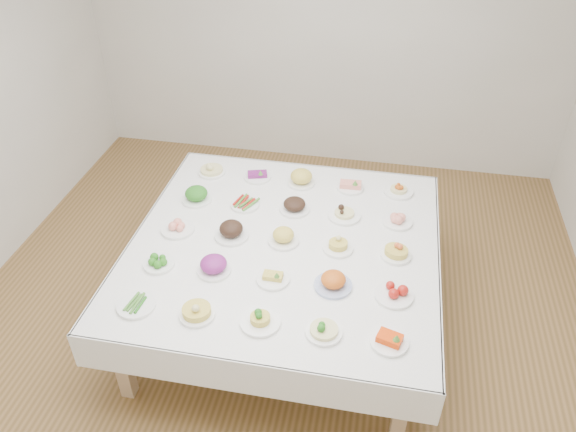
% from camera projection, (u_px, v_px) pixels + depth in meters
% --- Properties ---
extents(room_envelope, '(5.02, 5.02, 2.81)m').
position_uv_depth(room_envelope, '(274.00, 102.00, 3.40)').
color(room_envelope, olive).
rests_on(room_envelope, ground).
extents(display_table, '(2.20, 2.20, 0.75)m').
position_uv_depth(display_table, '(284.00, 250.00, 4.06)').
color(display_table, white).
rests_on(display_table, ground).
extents(dish_0, '(0.24, 0.24, 0.06)m').
position_uv_depth(dish_0, '(136.00, 304.00, 3.50)').
color(dish_0, white).
rests_on(dish_0, display_table).
extents(dish_1, '(0.22, 0.22, 0.13)m').
position_uv_depth(dish_1, '(196.00, 309.00, 3.42)').
color(dish_1, white).
rests_on(dish_1, display_table).
extents(dish_2, '(0.24, 0.24, 0.13)m').
position_uv_depth(dish_2, '(260.00, 317.00, 3.37)').
color(dish_2, white).
rests_on(dish_2, display_table).
extents(dish_3, '(0.22, 0.22, 0.12)m').
position_uv_depth(dish_3, '(324.00, 327.00, 3.31)').
color(dish_3, white).
rests_on(dish_3, display_table).
extents(dish_4, '(0.22, 0.22, 0.10)m').
position_uv_depth(dish_4, '(390.00, 338.00, 3.25)').
color(dish_4, white).
rests_on(dish_4, display_table).
extents(dish_5, '(0.21, 0.21, 0.08)m').
position_uv_depth(dish_5, '(159.00, 262.00, 3.81)').
color(dish_5, white).
rests_on(dish_5, display_table).
extents(dish_6, '(0.25, 0.25, 0.14)m').
position_uv_depth(dish_6, '(214.00, 264.00, 3.74)').
color(dish_6, white).
rests_on(dish_6, display_table).
extents(dish_7, '(0.22, 0.22, 0.09)m').
position_uv_depth(dish_7, '(273.00, 277.00, 3.69)').
color(dish_7, white).
rests_on(dish_7, display_table).
extents(dish_8, '(0.25, 0.25, 0.14)m').
position_uv_depth(dish_8, '(333.00, 279.00, 3.62)').
color(dish_8, '#4C66B2').
rests_on(dish_8, display_table).
extents(dish_9, '(0.25, 0.25, 0.11)m').
position_uv_depth(dish_9, '(394.00, 291.00, 3.56)').
color(dish_9, white).
rests_on(dish_9, display_table).
extents(dish_10, '(0.24, 0.24, 0.10)m').
position_uv_depth(dish_10, '(177.00, 226.00, 4.12)').
color(dish_10, white).
rests_on(dish_10, display_table).
extents(dish_11, '(0.25, 0.25, 0.15)m').
position_uv_depth(dish_11, '(231.00, 229.00, 4.04)').
color(dish_11, white).
rests_on(dish_11, display_table).
extents(dish_12, '(0.23, 0.23, 0.13)m').
position_uv_depth(dish_12, '(283.00, 235.00, 4.00)').
color(dish_12, white).
rests_on(dish_12, display_table).
extents(dish_13, '(0.21, 0.21, 0.12)m').
position_uv_depth(dish_13, '(338.00, 244.00, 3.94)').
color(dish_13, white).
rests_on(dish_13, display_table).
extents(dish_14, '(0.21, 0.21, 0.12)m').
position_uv_depth(dish_14, '(396.00, 250.00, 3.88)').
color(dish_14, white).
rests_on(dish_14, display_table).
extents(dish_15, '(0.25, 0.25, 0.14)m').
position_uv_depth(dish_15, '(196.00, 194.00, 4.41)').
color(dish_15, white).
rests_on(dish_15, display_table).
extents(dish_16, '(0.24, 0.22, 0.06)m').
position_uv_depth(dish_16, '(245.00, 203.00, 4.38)').
color(dish_16, white).
rests_on(dish_16, display_table).
extents(dish_17, '(0.23, 0.23, 0.14)m').
position_uv_depth(dish_17, '(294.00, 203.00, 4.30)').
color(dish_17, white).
rests_on(dish_17, display_table).
extents(dish_18, '(0.25, 0.25, 0.12)m').
position_uv_depth(dish_18, '(345.00, 211.00, 4.24)').
color(dish_18, white).
rests_on(dish_18, display_table).
extents(dish_19, '(0.22, 0.22, 0.09)m').
position_uv_depth(dish_19, '(398.00, 219.00, 4.19)').
color(dish_19, white).
rests_on(dish_19, display_table).
extents(dish_20, '(0.23, 0.23, 0.13)m').
position_uv_depth(dish_20, '(211.00, 167.00, 4.73)').
color(dish_20, white).
rests_on(dish_20, display_table).
extents(dish_21, '(0.22, 0.22, 0.09)m').
position_uv_depth(dish_21, '(257.00, 175.00, 4.69)').
color(dish_21, white).
rests_on(dish_21, display_table).
extents(dish_22, '(0.22, 0.22, 0.14)m').
position_uv_depth(dish_22, '(301.00, 177.00, 4.60)').
color(dish_22, white).
rests_on(dish_22, display_table).
extents(dish_23, '(0.22, 0.22, 0.10)m').
position_uv_depth(dish_23, '(351.00, 185.00, 4.56)').
color(dish_23, white).
rests_on(dish_23, display_table).
extents(dish_24, '(0.23, 0.23, 0.11)m').
position_uv_depth(dish_24, '(399.00, 188.00, 4.51)').
color(dish_24, white).
rests_on(dish_24, display_table).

